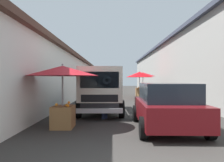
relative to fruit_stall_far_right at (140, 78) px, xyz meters
name	(u,v)px	position (x,y,z in m)	size (l,w,h in m)	color
ground	(126,102)	(-2.72, 1.33, -1.74)	(90.00, 90.00, 0.00)	#33302D
building_left_whitewash	(34,77)	(-0.47, 8.50, 0.02)	(49.80, 7.50, 3.49)	silver
building_right_concrete	(214,68)	(-0.47, -5.85, 0.78)	(49.80, 7.50, 5.02)	gray
fruit_stall_far_right	(140,78)	(0.00, 0.00, 0.00)	(2.21, 2.21, 2.29)	#9E9EA3
fruit_stall_mid_lane	(63,79)	(-11.42, 3.89, -0.15)	(2.37, 2.37, 2.10)	#9E9EA3
fruit_stall_near_left	(142,78)	(2.60, -0.54, -0.02)	(2.38, 2.38, 2.33)	#9E9EA3
hatchback_car	(166,106)	(-11.77, 0.54, -1.00)	(3.95, 2.00, 1.45)	#600F14
delivery_truck	(101,92)	(-8.89, 2.77, -0.70)	(4.96, 2.06, 2.08)	black
vendor_by_crates	(105,96)	(-9.78, 2.56, -0.84)	(0.51, 0.43, 1.56)	navy
vendor_in_shade	(106,88)	(-0.18, 2.81, -0.86)	(0.55, 0.39, 1.53)	#232328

